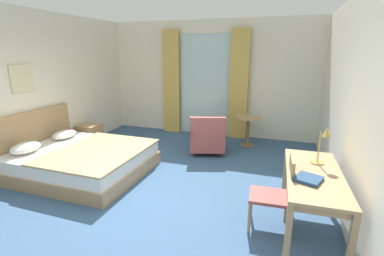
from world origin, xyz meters
TOP-DOWN VIEW (x-y plane):
  - ground at (0.00, 0.00)m, footprint 5.95×7.68m
  - wall_back at (0.00, 3.58)m, footprint 5.55×0.12m
  - wall_left at (-2.72, 0.00)m, footprint 0.12×7.28m
  - wall_right at (2.72, 0.00)m, footprint 0.12×7.28m
  - balcony_glass_door at (-0.12, 3.50)m, footprint 1.34×0.02m
  - curtain_panel_left at (-1.01, 3.40)m, footprint 0.44×0.10m
  - curtain_panel_right at (0.77, 3.40)m, footprint 0.45×0.10m
  - bed at (-1.58, 0.38)m, footprint 2.28×1.88m
  - nightstand at (-2.38, 1.70)m, footprint 0.47×0.47m
  - writing_desk at (2.25, -0.15)m, footprint 0.65×1.54m
  - desk_chair at (1.87, -0.22)m, footprint 0.50×0.44m
  - desk_lamp at (2.34, 0.12)m, footprint 0.20×0.21m
  - closed_book at (2.17, -0.39)m, footprint 0.33×0.34m
  - armchair_by_window at (0.36, 2.05)m, footprint 0.90×0.91m
  - round_cafe_table at (1.12, 2.83)m, footprint 0.59×0.59m
  - framed_picture at (-2.64, 0.38)m, footprint 0.03×0.45m

SIDE VIEW (x-z plane):
  - ground at x=0.00m, z-range -0.10..0.00m
  - nightstand at x=-2.38m, z-range 0.00..0.50m
  - bed at x=-1.58m, z-range -0.27..0.79m
  - armchair_by_window at x=0.36m, z-range -0.09..0.77m
  - round_cafe_table at x=1.12m, z-range 0.16..0.85m
  - desk_chair at x=1.87m, z-range 0.04..0.99m
  - writing_desk at x=2.25m, z-range 0.30..1.07m
  - closed_book at x=2.17m, z-range 0.77..0.81m
  - desk_lamp at x=2.34m, z-range 0.85..1.35m
  - balcony_glass_door at x=-0.12m, z-range 0.00..2.55m
  - curtain_panel_left at x=-1.01m, z-range 0.00..2.66m
  - curtain_panel_right at x=0.77m, z-range 0.00..2.66m
  - wall_back at x=0.00m, z-range 0.00..2.89m
  - wall_left at x=-2.72m, z-range 0.00..2.89m
  - wall_right at x=2.72m, z-range 0.00..2.89m
  - framed_picture at x=-2.64m, z-range 1.42..1.90m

